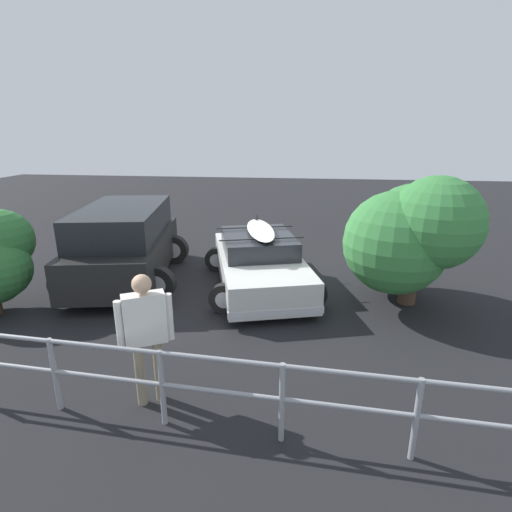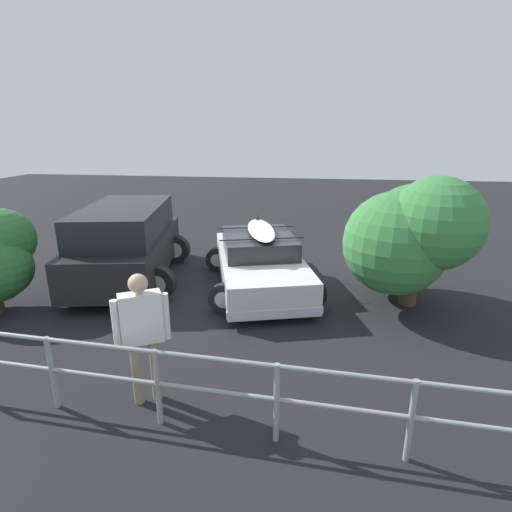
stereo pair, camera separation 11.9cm
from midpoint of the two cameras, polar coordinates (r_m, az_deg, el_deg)
The scene contains 6 objects.
ground_plane at distance 9.42m, azimuth -0.35°, elevation -4.47°, with size 44.00×44.00×0.02m, color black.
sedan_car at distance 9.25m, azimuth 0.86°, elevation -0.88°, with size 3.06×4.46×1.51m.
suv_car at distance 10.08m, azimuth -17.69°, elevation 1.85°, with size 3.11×4.59×1.82m.
person_bystander at distance 5.40m, azimuth -15.35°, elevation -9.85°, with size 0.64×0.43×1.84m.
railing_fence at distance 4.82m, azimuth 3.71°, elevation -18.70°, with size 8.90×0.65×1.04m.
bush_near_left at distance 8.55m, azimuth 21.26°, elevation 2.35°, with size 2.46×2.96×2.78m.
Camera 2 is at (-1.33, 8.63, 3.54)m, focal length 28.00 mm.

